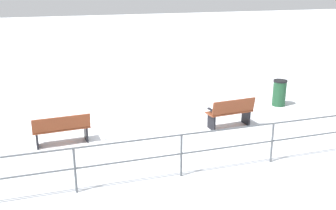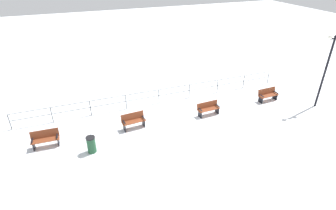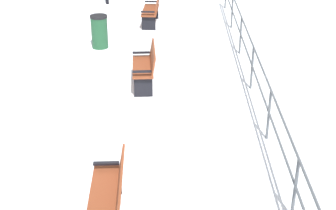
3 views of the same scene
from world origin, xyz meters
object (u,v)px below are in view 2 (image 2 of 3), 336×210
(bench_second, at_px, (133,121))
(bench_third, at_px, (208,108))
(bench_fourth, at_px, (268,95))
(bench_nearest, at_px, (45,139))
(lamppost_middle, at_px, (328,61))
(trash_bin, at_px, (91,144))

(bench_second, xyz_separation_m, bench_third, (0.23, 4.79, -0.03))
(bench_third, relative_size, bench_fourth, 1.00)
(bench_nearest, relative_size, lamppost_middle, 0.30)
(bench_nearest, xyz_separation_m, bench_second, (-0.06, 4.78, 0.01))
(lamppost_middle, height_order, trash_bin, lamppost_middle)
(bench_third, height_order, lamppost_middle, lamppost_middle)
(bench_nearest, bearing_deg, bench_third, 91.15)
(bench_fourth, bearing_deg, bench_second, -92.45)
(bench_fourth, height_order, lamppost_middle, lamppost_middle)
(bench_third, xyz_separation_m, lamppost_middle, (1.57, 7.31, 2.71))
(bench_second, bearing_deg, bench_fourth, 85.59)
(bench_second, xyz_separation_m, trash_bin, (1.42, -2.58, -0.02))
(lamppost_middle, relative_size, trash_bin, 5.32)
(bench_third, height_order, bench_fourth, bench_fourth)
(bench_nearest, xyz_separation_m, trash_bin, (1.36, 2.20, -0.01))
(bench_second, height_order, bench_fourth, bench_second)
(bench_second, distance_m, lamppost_middle, 12.53)
(bench_nearest, distance_m, bench_fourth, 14.36)
(bench_second, bearing_deg, bench_nearest, -93.81)
(bench_nearest, distance_m, bench_second, 4.78)
(bench_second, height_order, bench_third, bench_second)
(bench_second, height_order, trash_bin, bench_second)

